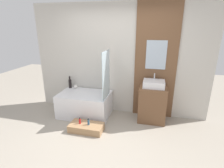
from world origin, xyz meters
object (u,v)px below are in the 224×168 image
object	(u,v)px
bathtub	(85,104)
vase_tall_dark	(70,83)
vase_round_light	(76,86)
bottle_soap_secondary	(88,122)
bottle_soap_primary	(80,121)
wooden_step_bench	(86,127)
sink	(154,84)

from	to	relation	value
bathtub	vase_tall_dark	bearing A→B (deg)	149.53
bathtub	vase_round_light	size ratio (longest dim) A/B	12.12
bottle_soap_secondary	vase_tall_dark	bearing A→B (deg)	132.06
vase_round_light	bottle_soap_secondary	world-z (taller)	vase_round_light
vase_tall_dark	bottle_soap_primary	distance (m)	1.25
bathtub	wooden_step_bench	xyz separation A→B (m)	(0.29, -0.64, -0.21)
wooden_step_bench	vase_tall_dark	distance (m)	1.38
wooden_step_bench	bottle_soap_primary	size ratio (longest dim) A/B	5.29
vase_round_light	bottle_soap_primary	world-z (taller)	vase_round_light
wooden_step_bench	sink	distance (m)	1.71
bathtub	bottle_soap_secondary	distance (m)	0.73
vase_round_light	sink	bearing A→B (deg)	-4.72
bottle_soap_secondary	bottle_soap_primary	bearing A→B (deg)	180.00
bathtub	sink	xyz separation A→B (m)	(1.58, 0.13, 0.61)
wooden_step_bench	bottle_soap_primary	xyz separation A→B (m)	(-0.14, -0.00, 0.13)
bottle_soap_secondary	bathtub	bearing A→B (deg)	117.90
vase_round_light	bottle_soap_primary	size ratio (longest dim) A/B	0.75
sink	vase_round_light	bearing A→B (deg)	175.28
bottle_soap_primary	bathtub	bearing A→B (deg)	103.05
sink	bottle_soap_secondary	distance (m)	1.61
vase_tall_dark	bottle_soap_secondary	distance (m)	1.36
sink	bottle_soap_secondary	xyz separation A→B (m)	(-1.24, -0.77, -0.68)
bottle_soap_secondary	wooden_step_bench	bearing A→B (deg)	180.00
wooden_step_bench	bottle_soap_secondary	world-z (taller)	bottle_soap_secondary
bottle_soap_primary	bottle_soap_secondary	bearing A→B (deg)	0.00
wooden_step_bench	sink	bearing A→B (deg)	30.78
wooden_step_bench	bottle_soap_secondary	bearing A→B (deg)	-0.00
bottle_soap_primary	bottle_soap_secondary	world-z (taller)	bottle_soap_secondary
sink	bottle_soap_primary	distance (m)	1.77
wooden_step_bench	bottle_soap_secondary	xyz separation A→B (m)	(0.05, -0.00, 0.14)
vase_round_light	bottle_soap_secondary	xyz separation A→B (m)	(0.70, -0.93, -0.40)
vase_round_light	bottle_soap_secondary	bearing A→B (deg)	-53.26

